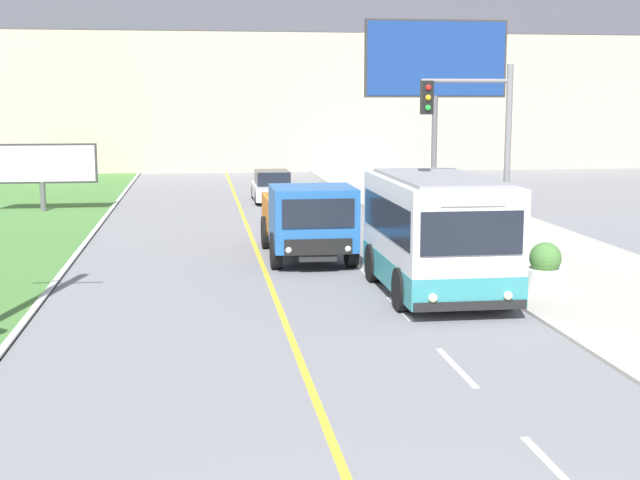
{
  "coord_description": "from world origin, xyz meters",
  "views": [
    {
      "loc": [
        -1.79,
        -7.23,
        4.79
      ],
      "look_at": [
        1.1,
        13.91,
        1.4
      ],
      "focal_mm": 50.0,
      "sensor_mm": 36.0,
      "label": 1
    }
  ],
  "objects_px": {
    "billboard_small": "(41,165)",
    "planter_round_second": "(486,242)",
    "planter_round_near": "(545,269)",
    "planter_round_third": "(450,223)",
    "billboard_large": "(436,65)",
    "dump_truck": "(309,222)",
    "traffic_light_mast": "(482,149)",
    "car_distant": "(272,187)",
    "city_bus": "(437,235)"
  },
  "relations": [
    {
      "from": "car_distant",
      "to": "traffic_light_mast",
      "type": "relative_size",
      "value": 0.77
    },
    {
      "from": "car_distant",
      "to": "billboard_small",
      "type": "height_order",
      "value": "billboard_small"
    },
    {
      "from": "car_distant",
      "to": "planter_round_near",
      "type": "distance_m",
      "value": 21.64
    },
    {
      "from": "car_distant",
      "to": "planter_round_third",
      "type": "xyz_separation_m",
      "value": [
        5.1,
        -12.36,
        -0.11
      ]
    },
    {
      "from": "planter_round_near",
      "to": "planter_round_third",
      "type": "height_order",
      "value": "planter_round_near"
    },
    {
      "from": "planter_round_second",
      "to": "planter_round_third",
      "type": "xyz_separation_m",
      "value": [
        0.15,
        4.35,
        -0.04
      ]
    },
    {
      "from": "billboard_large",
      "to": "planter_round_third",
      "type": "distance_m",
      "value": 8.37
    },
    {
      "from": "dump_truck",
      "to": "planter_round_third",
      "type": "bearing_deg",
      "value": 33.18
    },
    {
      "from": "billboard_small",
      "to": "planter_round_second",
      "type": "distance_m",
      "value": 20.71
    },
    {
      "from": "dump_truck",
      "to": "city_bus",
      "type": "bearing_deg",
      "value": -62.97
    },
    {
      "from": "city_bus",
      "to": "planter_round_near",
      "type": "xyz_separation_m",
      "value": [
        2.7,
        -0.26,
        -0.87
      ]
    },
    {
      "from": "billboard_large",
      "to": "planter_round_near",
      "type": "distance_m",
      "value": 15.9
    },
    {
      "from": "car_distant",
      "to": "planter_round_third",
      "type": "height_order",
      "value": "car_distant"
    },
    {
      "from": "traffic_light_mast",
      "to": "dump_truck",
      "type": "bearing_deg",
      "value": 126.92
    },
    {
      "from": "planter_round_second",
      "to": "traffic_light_mast",
      "type": "bearing_deg",
      "value": -111.03
    },
    {
      "from": "traffic_light_mast",
      "to": "billboard_large",
      "type": "bearing_deg",
      "value": 79.38
    },
    {
      "from": "dump_truck",
      "to": "billboard_small",
      "type": "xyz_separation_m",
      "value": [
        -9.86,
        13.31,
        0.82
      ]
    },
    {
      "from": "billboard_small",
      "to": "billboard_large",
      "type": "bearing_deg",
      "value": -12.71
    },
    {
      "from": "traffic_light_mast",
      "to": "planter_round_near",
      "type": "bearing_deg",
      "value": -13.36
    },
    {
      "from": "billboard_large",
      "to": "planter_round_second",
      "type": "distance_m",
      "value": 11.94
    },
    {
      "from": "traffic_light_mast",
      "to": "planter_round_third",
      "type": "xyz_separation_m",
      "value": [
        1.67,
        8.32,
        -3.01
      ]
    },
    {
      "from": "traffic_light_mast",
      "to": "city_bus",
      "type": "bearing_deg",
      "value": -174.12
    },
    {
      "from": "city_bus",
      "to": "traffic_light_mast",
      "type": "relative_size",
      "value": 1.03
    },
    {
      "from": "car_distant",
      "to": "billboard_small",
      "type": "bearing_deg",
      "value": -165.93
    },
    {
      "from": "dump_truck",
      "to": "billboard_small",
      "type": "relative_size",
      "value": 1.34
    },
    {
      "from": "dump_truck",
      "to": "planter_round_third",
      "type": "relative_size",
      "value": 5.5
    },
    {
      "from": "billboard_small",
      "to": "planter_round_near",
      "type": "distance_m",
      "value": 23.94
    },
    {
      "from": "car_distant",
      "to": "planter_round_second",
      "type": "height_order",
      "value": "car_distant"
    },
    {
      "from": "dump_truck",
      "to": "planter_round_second",
      "type": "xyz_separation_m",
      "value": [
        5.17,
        -0.87,
        -0.57
      ]
    },
    {
      "from": "city_bus",
      "to": "planter_round_third",
      "type": "bearing_deg",
      "value": 71.73
    },
    {
      "from": "billboard_large",
      "to": "dump_truck",
      "type": "bearing_deg",
      "value": -123.37
    },
    {
      "from": "planter_round_near",
      "to": "planter_round_second",
      "type": "xyz_separation_m",
      "value": [
        -0.06,
        4.35,
        0.0
      ]
    },
    {
      "from": "planter_round_second",
      "to": "city_bus",
      "type": "bearing_deg",
      "value": -122.84
    },
    {
      "from": "car_distant",
      "to": "traffic_light_mast",
      "type": "xyz_separation_m",
      "value": [
        3.43,
        -20.68,
        2.9
      ]
    },
    {
      "from": "traffic_light_mast",
      "to": "billboard_large",
      "type": "relative_size",
      "value": 0.71
    },
    {
      "from": "city_bus",
      "to": "planter_round_second",
      "type": "distance_m",
      "value": 4.94
    },
    {
      "from": "dump_truck",
      "to": "car_distant",
      "type": "relative_size",
      "value": 1.45
    },
    {
      "from": "dump_truck",
      "to": "traffic_light_mast",
      "type": "bearing_deg",
      "value": -53.08
    },
    {
      "from": "dump_truck",
      "to": "billboard_large",
      "type": "height_order",
      "value": "billboard_large"
    },
    {
      "from": "car_distant",
      "to": "billboard_large",
      "type": "bearing_deg",
      "value": -45.17
    },
    {
      "from": "car_distant",
      "to": "planter_round_near",
      "type": "relative_size",
      "value": 3.55
    },
    {
      "from": "billboard_small",
      "to": "planter_round_second",
      "type": "relative_size",
      "value": 3.8
    },
    {
      "from": "billboard_small",
      "to": "car_distant",
      "type": "bearing_deg",
      "value": 14.07
    },
    {
      "from": "billboard_small",
      "to": "planter_round_third",
      "type": "bearing_deg",
      "value": -32.95
    },
    {
      "from": "dump_truck",
      "to": "planter_round_second",
      "type": "height_order",
      "value": "dump_truck"
    },
    {
      "from": "dump_truck",
      "to": "planter_round_near",
      "type": "height_order",
      "value": "dump_truck"
    },
    {
      "from": "planter_round_third",
      "to": "city_bus",
      "type": "bearing_deg",
      "value": -108.27
    },
    {
      "from": "car_distant",
      "to": "planter_round_second",
      "type": "xyz_separation_m",
      "value": [
        4.95,
        -16.71,
        -0.07
      ]
    },
    {
      "from": "planter_round_second",
      "to": "planter_round_third",
      "type": "height_order",
      "value": "planter_round_second"
    },
    {
      "from": "city_bus",
      "to": "planter_round_near",
      "type": "height_order",
      "value": "city_bus"
    }
  ]
}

